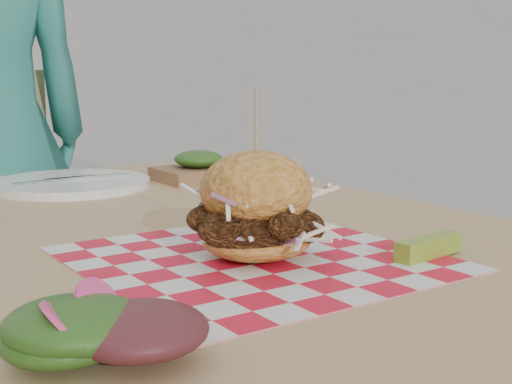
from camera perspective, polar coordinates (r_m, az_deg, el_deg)
patio_table at (r=0.95m, az=-5.97°, el=-7.60°), size 0.80×1.20×0.75m
paper_liner at (r=0.78m, az=-0.00°, el=-5.37°), size 0.36×0.36×0.00m
sandwich at (r=0.77m, az=-0.00°, el=-1.62°), size 0.16×0.16×0.18m
pickle_spear at (r=0.80m, az=13.63°, el=-4.28°), size 0.10×0.03×0.02m
side_salad at (r=0.53m, az=-13.06°, el=-11.76°), size 0.13×0.14×0.05m
place_setting at (r=1.28m, az=-14.50°, el=0.67°), size 0.27×0.27×0.02m
kraft_tray at (r=1.32m, az=-4.61°, el=1.91°), size 0.15×0.12×0.06m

